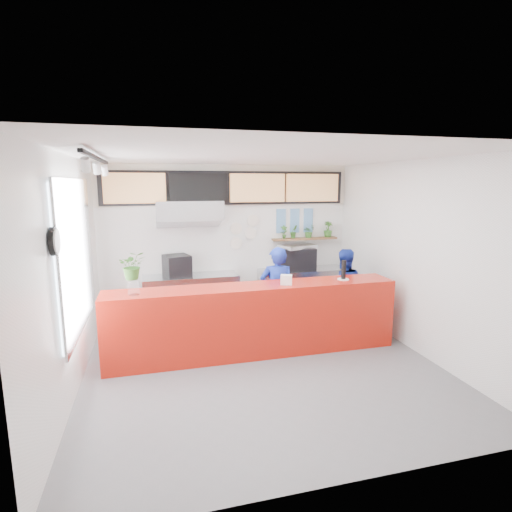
{
  "coord_description": "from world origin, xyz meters",
  "views": [
    {
      "loc": [
        -1.48,
        -5.33,
        2.63
      ],
      "look_at": [
        0.1,
        0.7,
        1.5
      ],
      "focal_mm": 28.0,
      "sensor_mm": 36.0,
      "label": 1
    }
  ],
  "objects_px": {
    "panini_oven": "(177,266)",
    "staff_center": "(277,293)",
    "service_counter": "(255,320)",
    "pepper_mill": "(344,270)",
    "staff_right": "(343,289)",
    "espresso_machine": "(297,258)"
  },
  "relations": [
    {
      "from": "service_counter",
      "to": "staff_right",
      "type": "distance_m",
      "value": 1.94
    },
    {
      "from": "panini_oven",
      "to": "espresso_machine",
      "type": "height_order",
      "value": "espresso_machine"
    },
    {
      "from": "espresso_machine",
      "to": "panini_oven",
      "type": "bearing_deg",
      "value": -170.83
    },
    {
      "from": "espresso_machine",
      "to": "pepper_mill",
      "type": "bearing_deg",
      "value": -76.8
    },
    {
      "from": "panini_oven",
      "to": "service_counter",
      "type": "bearing_deg",
      "value": -74.96
    },
    {
      "from": "staff_right",
      "to": "service_counter",
      "type": "bearing_deg",
      "value": 24.02
    },
    {
      "from": "service_counter",
      "to": "espresso_machine",
      "type": "relative_size",
      "value": 6.32
    },
    {
      "from": "service_counter",
      "to": "staff_center",
      "type": "bearing_deg",
      "value": 44.85
    },
    {
      "from": "panini_oven",
      "to": "staff_right",
      "type": "distance_m",
      "value": 3.12
    },
    {
      "from": "espresso_machine",
      "to": "staff_right",
      "type": "bearing_deg",
      "value": -58.99
    },
    {
      "from": "staff_right",
      "to": "staff_center",
      "type": "bearing_deg",
      "value": 9.77
    },
    {
      "from": "espresso_machine",
      "to": "staff_right",
      "type": "distance_m",
      "value": 1.3
    },
    {
      "from": "service_counter",
      "to": "pepper_mill",
      "type": "height_order",
      "value": "pepper_mill"
    },
    {
      "from": "panini_oven",
      "to": "staff_center",
      "type": "xyz_separation_m",
      "value": [
        1.58,
        -1.27,
        -0.3
      ]
    },
    {
      "from": "service_counter",
      "to": "staff_center",
      "type": "distance_m",
      "value": 0.79
    },
    {
      "from": "staff_right",
      "to": "pepper_mill",
      "type": "distance_m",
      "value": 0.9
    },
    {
      "from": "panini_oven",
      "to": "staff_center",
      "type": "relative_size",
      "value": 0.28
    },
    {
      "from": "panini_oven",
      "to": "pepper_mill",
      "type": "bearing_deg",
      "value": -50.75
    },
    {
      "from": "staff_right",
      "to": "pepper_mill",
      "type": "height_order",
      "value": "staff_right"
    },
    {
      "from": "service_counter",
      "to": "panini_oven",
      "type": "relative_size",
      "value": 10.02
    },
    {
      "from": "panini_oven",
      "to": "espresso_machine",
      "type": "xyz_separation_m",
      "value": [
        2.41,
        0.0,
        0.03
      ]
    },
    {
      "from": "service_counter",
      "to": "staff_right",
      "type": "xyz_separation_m",
      "value": [
        1.82,
        0.64,
        0.19
      ]
    }
  ]
}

